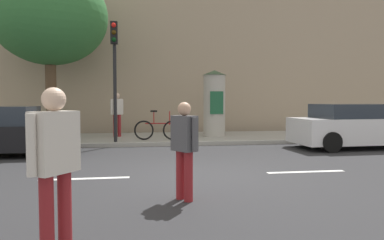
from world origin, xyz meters
TOP-DOWN VIEW (x-y plane):
  - ground_plane at (0.00, 0.00)m, footprint 80.00×80.00m
  - sidewalk_curb at (0.00, 7.00)m, footprint 36.00×4.00m
  - lane_markings at (-0.00, 0.00)m, footprint 25.80×0.16m
  - building_backdrop at (0.00, 12.00)m, footprint 36.00×5.00m
  - traffic_light at (-2.09, 5.24)m, footprint 0.24×0.45m
  - poster_column at (1.78, 6.94)m, footprint 0.98×0.98m
  - street_tree at (-4.63, 7.21)m, footprint 4.39×4.39m
  - pedestrian_with_backpack at (-2.15, -3.84)m, footprint 0.46×0.55m
  - pedestrian_with_bag at (-0.59, -1.89)m, footprint 0.42×0.51m
  - pedestrian_near_pole at (-2.13, 7.22)m, footprint 0.49×0.40m
  - bicycle_leaning at (-0.57, 5.74)m, footprint 1.76×0.29m
  - parked_car_dark at (6.07, 3.65)m, footprint 4.62×2.05m

SIDE VIEW (x-z plane):
  - ground_plane at x=0.00m, z-range 0.00..0.00m
  - lane_markings at x=0.00m, z-range 0.00..0.01m
  - sidewalk_curb at x=0.00m, z-range 0.00..0.15m
  - bicycle_leaning at x=-0.57m, z-range -0.01..1.08m
  - parked_car_dark at x=6.07m, z-range -0.02..1.46m
  - pedestrian_with_bag at x=-0.59m, z-range 0.12..1.70m
  - pedestrian_with_backpack at x=-2.15m, z-range 0.16..1.89m
  - pedestrian_near_pole at x=-2.13m, z-range 0.30..2.05m
  - poster_column at x=1.78m, z-range 0.17..2.84m
  - traffic_light at x=-2.09m, z-range 0.87..5.00m
  - building_backdrop at x=0.00m, z-range 0.00..8.48m
  - street_tree at x=-4.63m, z-range 1.54..8.09m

